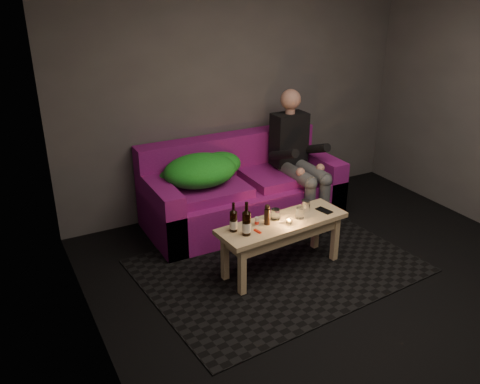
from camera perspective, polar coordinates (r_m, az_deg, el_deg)
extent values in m
plane|color=black|center=(4.30, 14.32, -12.09)|extent=(4.50, 4.50, 0.00)
plane|color=#464446|center=(5.48, -0.12, 11.43)|extent=(4.00, 0.00, 4.00)
plane|color=#464446|center=(2.79, -15.16, -1.66)|extent=(0.00, 4.50, 4.50)
cube|color=black|center=(4.65, 4.29, -8.28)|extent=(2.50, 1.92, 0.01)
cube|color=#770F6B|center=(5.33, 0.35, -1.27)|extent=(2.02, 0.91, 0.42)
cube|color=#770F6B|center=(5.45, -1.35, 4.22)|extent=(2.02, 0.22, 0.44)
cube|color=#770F6B|center=(4.97, -8.94, -2.25)|extent=(0.20, 0.91, 0.63)
cube|color=#770F6B|center=(5.74, 8.37, 1.43)|extent=(0.20, 0.91, 0.63)
cube|color=#770F6B|center=(5.02, -3.65, 0.19)|extent=(0.76, 0.61, 0.10)
cube|color=#770F6B|center=(5.39, 4.59, 1.85)|extent=(0.76, 0.61, 0.10)
ellipsoid|color=#1B8317|center=(4.97, -4.51, 2.41)|extent=(0.73, 0.57, 0.30)
ellipsoid|color=#1B8317|center=(5.21, -2.27, 3.13)|extent=(0.44, 0.36, 0.24)
ellipsoid|color=#1B8317|center=(5.02, -7.36, 1.66)|extent=(0.32, 0.26, 0.16)
cube|color=black|center=(5.43, 5.52, 5.94)|extent=(0.36, 0.22, 0.56)
sphere|color=tan|center=(5.32, 5.70, 10.30)|extent=(0.21, 0.21, 0.21)
cylinder|color=#41444A|center=(5.23, 6.43, 1.93)|extent=(0.14, 0.50, 0.14)
cylinder|color=#41444A|center=(5.33, 8.05, 2.26)|extent=(0.14, 0.50, 0.14)
cylinder|color=#41444A|center=(5.16, 7.78, -1.82)|extent=(0.11, 0.11, 0.51)
cylinder|color=#41444A|center=(5.26, 9.40, -1.42)|extent=(0.11, 0.11, 0.51)
cube|color=black|center=(5.22, 8.03, -4.33)|extent=(0.09, 0.22, 0.06)
cube|color=black|center=(5.32, 9.63, -3.88)|extent=(0.09, 0.22, 0.06)
cube|color=tan|center=(4.39, 4.81, -3.52)|extent=(1.21, 0.48, 0.04)
cube|color=tan|center=(4.42, 4.78, -4.38)|extent=(1.05, 0.38, 0.11)
cube|color=tan|center=(4.16, 0.24, -8.92)|extent=(0.06, 0.06, 0.44)
cube|color=tan|center=(4.35, -1.71, -7.32)|extent=(0.06, 0.06, 0.44)
cube|color=tan|center=(4.71, 10.61, -5.19)|extent=(0.06, 0.06, 0.44)
cube|color=tan|center=(4.88, 8.48, -3.95)|extent=(0.06, 0.06, 0.44)
cylinder|color=black|center=(4.16, -0.74, -3.34)|extent=(0.06, 0.06, 0.17)
cylinder|color=white|center=(4.17, -0.73, -3.65)|extent=(0.06, 0.06, 0.07)
cone|color=black|center=(4.12, -0.74, -2.10)|extent=(0.06, 0.06, 0.03)
cylinder|color=black|center=(4.11, -0.75, -1.75)|extent=(0.02, 0.02, 0.08)
cylinder|color=black|center=(4.10, 0.73, -3.60)|extent=(0.07, 0.07, 0.20)
cylinder|color=white|center=(4.11, 0.73, -3.96)|extent=(0.07, 0.07, 0.08)
cone|color=black|center=(4.05, 0.74, -2.17)|extent=(0.07, 0.07, 0.03)
cylinder|color=black|center=(4.04, 0.74, -1.77)|extent=(0.03, 0.03, 0.09)
cylinder|color=silver|center=(4.28, 1.91, -3.30)|extent=(0.04, 0.04, 0.08)
cylinder|color=black|center=(4.29, 3.07, -2.80)|extent=(0.07, 0.07, 0.14)
cylinder|color=white|center=(4.38, 4.01, -2.51)|extent=(0.09, 0.09, 0.09)
cylinder|color=white|center=(4.33, 5.53, -3.29)|extent=(0.05, 0.05, 0.04)
sphere|color=orange|center=(4.33, 5.54, -3.17)|extent=(0.02, 0.02, 0.02)
cylinder|color=white|center=(4.42, 6.74, -2.37)|extent=(0.10, 0.10, 0.10)
cylinder|color=silver|center=(4.55, 7.39, -1.55)|extent=(0.10, 0.10, 0.11)
cube|color=black|center=(4.60, 9.42, -2.06)|extent=(0.11, 0.16, 0.01)
cube|color=red|center=(4.18, 1.98, -4.43)|extent=(0.04, 0.08, 0.01)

